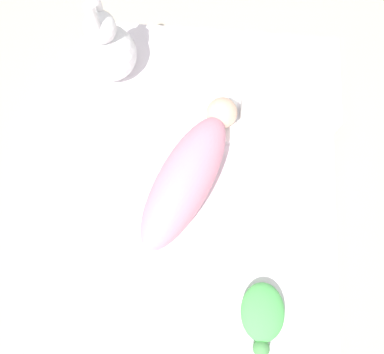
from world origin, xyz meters
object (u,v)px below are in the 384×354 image
at_px(swaddled_baby, 188,175).
at_px(turtle_plush, 262,315).
at_px(pillow, 290,82).
at_px(bunny_plush, 107,49).

height_order(swaddled_baby, turtle_plush, swaddled_baby).
distance_m(swaddled_baby, pillow, 0.51).
bearing_deg(turtle_plush, swaddled_baby, -146.98).
relative_size(bunny_plush, turtle_plush, 1.68).
bearing_deg(swaddled_baby, turtle_plush, -125.23).
bearing_deg(pillow, swaddled_baby, -39.38).
bearing_deg(swaddled_baby, pillow, -17.63).
bearing_deg(bunny_plush, turtle_plush, 35.28).
xyz_separation_m(swaddled_baby, bunny_plush, (-0.41, -0.31, 0.04)).
height_order(swaddled_baby, pillow, swaddled_baby).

